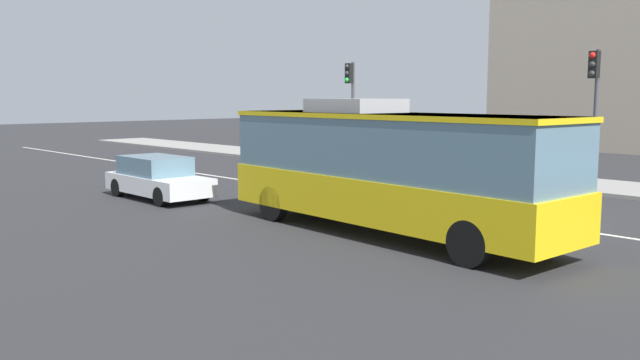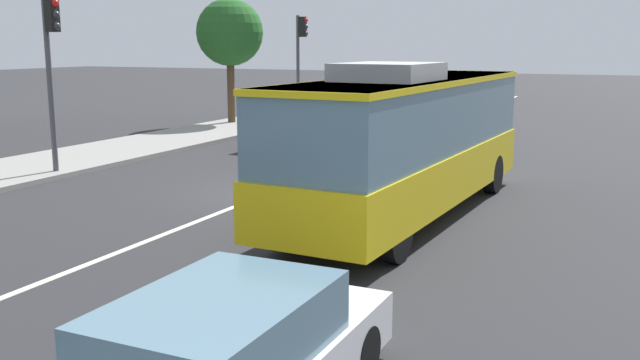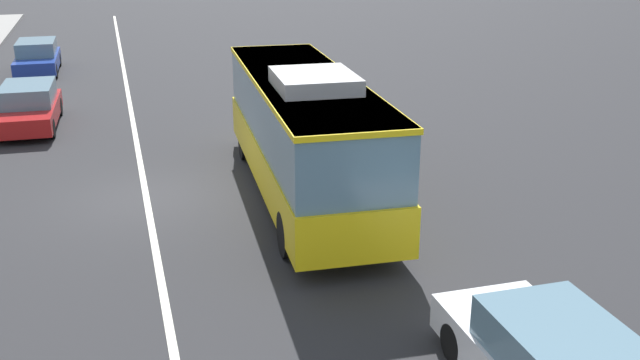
# 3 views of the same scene
# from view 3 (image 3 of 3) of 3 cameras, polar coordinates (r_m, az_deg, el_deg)

# --- Properties ---
(ground_plane) EXTENTS (160.00, 160.00, 0.00)m
(ground_plane) POSITION_cam_3_polar(r_m,az_deg,el_deg) (19.10, -13.63, -1.36)
(ground_plane) COLOR #28282B
(lane_centre_line) EXTENTS (76.00, 0.16, 0.01)m
(lane_centre_line) POSITION_cam_3_polar(r_m,az_deg,el_deg) (19.10, -13.63, -1.34)
(lane_centre_line) COLOR silver
(lane_centre_line) RESTS_ON ground_plane
(transit_bus) EXTENTS (10.12, 3.04, 3.46)m
(transit_bus) POSITION_cam_3_polar(r_m,az_deg,el_deg) (18.11, -1.23, 4.09)
(transit_bus) COLOR yellow
(transit_bus) RESTS_ON ground_plane
(sedan_red) EXTENTS (4.56, 1.94, 1.46)m
(sedan_red) POSITION_cam_3_polar(r_m,az_deg,el_deg) (26.64, -22.10, 5.42)
(sedan_red) COLOR #B21919
(sedan_red) RESTS_ON ground_plane
(sedan_blue) EXTENTS (4.51, 1.85, 1.46)m
(sedan_blue) POSITION_cam_3_polar(r_m,az_deg,el_deg) (36.28, -21.52, 9.07)
(sedan_blue) COLOR #1E3899
(sedan_blue) RESTS_ON ground_plane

